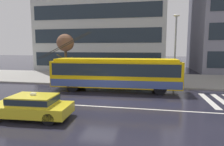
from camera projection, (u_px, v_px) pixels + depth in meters
The scene contains 14 objects.
ground_plane at pixel (99, 101), 13.80m from camera, with size 160.00×160.00×0.00m, color #21202C.
sidewalk_slab at pixel (120, 78), 23.84m from camera, with size 80.00×10.00×0.14m, color gray.
crosswalk_stripe_edge_near at pixel (209, 100), 13.98m from camera, with size 0.44×4.40×0.01m, color beige.
crosswalk_stripe_inner_a at pixel (222, 101), 13.82m from camera, with size 0.44×4.40×0.01m, color beige.
lane_centre_line at pixel (94, 106), 12.63m from camera, with size 72.00×0.14×0.01m, color silver.
trolleybus at pixel (116, 73), 17.12m from camera, with size 12.69×2.91×5.21m.
taxi_oncoming_near at pixel (32, 106), 10.39m from camera, with size 4.33×2.03×1.39m.
bus_shelter at pixel (118, 65), 20.32m from camera, with size 4.05×1.61×2.45m.
pedestrian_at_shelter at pixel (96, 68), 20.43m from camera, with size 1.36×1.36×1.98m.
pedestrian_approaching_curb at pixel (80, 73), 20.99m from camera, with size 0.50×0.50×1.66m.
pedestrian_walking_past at pixel (137, 68), 19.67m from camera, with size 1.22×1.22×2.01m.
pedestrian_waiting_by_pole at pixel (155, 69), 18.86m from camera, with size 1.42×1.42×1.98m.
street_lamp at pixel (175, 44), 18.32m from camera, with size 0.60×0.32×6.75m.
street_tree_bare at pixel (65, 44), 21.34m from camera, with size 1.90×1.90×5.16m.
Camera 1 is at (3.42, -13.02, 3.76)m, focal length 31.10 mm.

